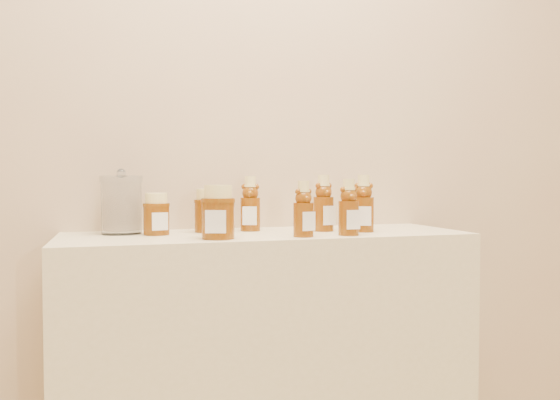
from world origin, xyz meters
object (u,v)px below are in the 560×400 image
object	(u,v)px
display_table	(267,381)
bear_bottle_back_left	(250,200)
bear_bottle_front_left	(303,205)
glass_canister	(121,202)
honey_jar_left	(156,214)

from	to	relation	value
display_table	bear_bottle_back_left	world-z (taller)	bear_bottle_back_left
display_table	bear_bottle_front_left	distance (m)	0.56
bear_bottle_front_left	bear_bottle_back_left	bearing A→B (deg)	102.39
bear_bottle_back_left	bear_bottle_front_left	distance (m)	0.24
bear_bottle_back_left	bear_bottle_front_left	size ratio (longest dim) A/B	1.09
bear_bottle_front_left	glass_canister	bearing A→B (deg)	142.20
bear_bottle_front_left	glass_canister	distance (m)	0.54
display_table	glass_canister	distance (m)	0.69
bear_bottle_front_left	honey_jar_left	bearing A→B (deg)	143.57
bear_bottle_front_left	honey_jar_left	distance (m)	0.43
display_table	bear_bottle_front_left	xyz separation A→B (m)	(0.07, -0.13, 0.54)
bear_bottle_back_left	glass_canister	xyz separation A→B (m)	(-0.39, 0.01, -0.00)
bear_bottle_front_left	honey_jar_left	xyz separation A→B (m)	(-0.39, 0.17, -0.03)
honey_jar_left	bear_bottle_back_left	bearing A→B (deg)	-2.75
display_table	glass_canister	xyz separation A→B (m)	(-0.42, 0.10, 0.54)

